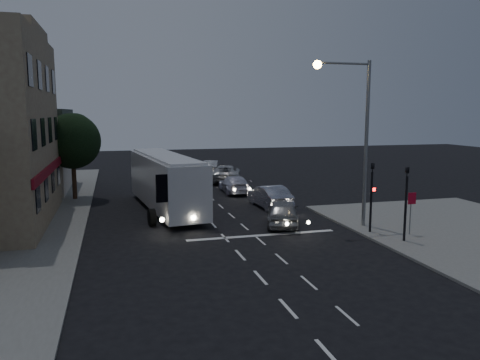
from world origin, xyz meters
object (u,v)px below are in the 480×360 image
object	(u,v)px
streetlight	(356,124)
street_tree	(72,139)
tour_bus	(165,180)
car_suv	(283,213)
car_sedan_c	(226,173)
traffic_signal_main	(372,189)
traffic_signal_side	(406,195)
car_sedan_b	(234,184)
car_sedan_a	(270,196)
regulatory_sign	(411,206)
car_extra	(211,167)

from	to	relation	value
streetlight	street_tree	world-z (taller)	streetlight
tour_bus	car_suv	bearing A→B (deg)	-51.93
car_sedan_c	traffic_signal_main	distance (m)	20.56
car_sedan_c	street_tree	distance (m)	14.63
traffic_signal_side	streetlight	size ratio (longest dim) A/B	0.46
streetlight	car_sedan_c	bearing A→B (deg)	98.30
tour_bus	street_tree	bearing A→B (deg)	131.85
tour_bus	car_sedan_b	world-z (taller)	tour_bus
car_sedan_a	regulatory_sign	size ratio (longest dim) A/B	2.10
car_sedan_a	car_sedan_c	world-z (taller)	car_sedan_c
car_extra	traffic_signal_main	world-z (taller)	traffic_signal_main
car_extra	regulatory_sign	world-z (taller)	regulatory_sign
car_sedan_b	street_tree	size ratio (longest dim) A/B	0.76
regulatory_sign	streetlight	distance (m)	5.18
car_suv	street_tree	size ratio (longest dim) A/B	0.70
car_extra	traffic_signal_main	bearing A→B (deg)	113.12
car_sedan_a	street_tree	xyz separation A→B (m)	(-12.90, 6.26, 3.74)
tour_bus	traffic_signal_side	xyz separation A→B (m)	(10.46, -10.94, 0.44)
car_sedan_c	traffic_signal_side	xyz separation A→B (m)	(3.71, -22.25, 1.64)
traffic_signal_main	street_tree	size ratio (longest dim) A/B	0.66
car_sedan_a	car_sedan_c	xyz separation A→B (m)	(-0.10, 12.28, 0.01)
street_tree	traffic_signal_main	bearing A→B (deg)	-42.03
car_sedan_b	streetlight	distance (m)	14.28
tour_bus	car_sedan_b	size ratio (longest dim) A/B	2.59
regulatory_sign	car_extra	bearing A→B (deg)	100.06
tour_bus	regulatory_sign	distance (m)	15.20
car_suv	car_sedan_a	distance (m)	5.04
car_suv	street_tree	xyz separation A→B (m)	(-12.00, 11.22, 3.76)
street_tree	car_sedan_c	bearing A→B (deg)	25.19
car_extra	traffic_signal_main	xyz separation A→B (m)	(3.15, -26.32, 1.72)
car_sedan_a	traffic_signal_main	bearing A→B (deg)	106.80
traffic_signal_main	regulatory_sign	distance (m)	2.14
traffic_signal_side	street_tree	xyz separation A→B (m)	(-16.51, 16.22, 2.08)
regulatory_sign	car_sedan_c	bearing A→B (deg)	102.47
traffic_signal_side	streetlight	distance (m)	4.84
car_suv	car_sedan_b	distance (m)	11.30
car_suv	car_sedan_c	size ratio (longest dim) A/B	0.78
regulatory_sign	street_tree	xyz separation A→B (m)	(-17.51, 15.26, 2.90)
tour_bus	car_sedan_b	xyz separation A→B (m)	(6.02, 5.36, -1.30)
traffic_signal_side	street_tree	size ratio (longest dim) A/B	0.66
street_tree	regulatory_sign	bearing A→B (deg)	-41.08
street_tree	traffic_signal_side	bearing A→B (deg)	-44.50
car_extra	car_sedan_b	bearing A→B (deg)	103.50
traffic_signal_side	tour_bus	bearing A→B (deg)	133.71
traffic_signal_side	street_tree	world-z (taller)	street_tree
tour_bus	car_suv	size ratio (longest dim) A/B	2.80
tour_bus	traffic_signal_main	bearing A→B (deg)	-49.57
car_sedan_c	traffic_signal_main	xyz separation A→B (m)	(3.01, -20.27, 1.64)
car_sedan_b	regulatory_sign	distance (m)	16.29
car_sedan_b	traffic_signal_main	world-z (taller)	traffic_signal_main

